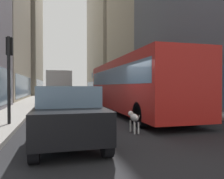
{
  "coord_description": "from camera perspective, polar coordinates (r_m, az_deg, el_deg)",
  "views": [
    {
      "loc": [
        -3.15,
        -7.81,
        1.62
      ],
      "look_at": [
        0.48,
        6.02,
        1.4
      ],
      "focal_mm": 34.79,
      "sensor_mm": 36.0,
      "label": 1
    }
  ],
  "objects": [
    {
      "name": "pedestrian_with_handbag",
      "position": [
        16.25,
        16.6,
        -1.3
      ],
      "size": [
        0.45,
        0.34,
        1.69
      ],
      "color": "#1E1E2D",
      "rests_on": "sidewalk_right"
    },
    {
      "name": "dalmatian_dog",
      "position": [
        7.69,
        5.73,
        -7.4
      ],
      "size": [
        0.22,
        0.96,
        0.72
      ],
      "color": "white",
      "rests_on": "ground"
    },
    {
      "name": "car_silver_sedan",
      "position": [
        35.59,
        -11.56,
        -0.42
      ],
      "size": [
        1.72,
        4.49,
        1.62
      ],
      "color": "#B7BABF",
      "rests_on": "ground"
    },
    {
      "name": "ground_plane",
      "position": [
        42.96,
        -10.49,
        -1.3
      ],
      "size": [
        120.0,
        120.0,
        0.0
      ],
      "primitive_type": "plane",
      "color": "#232326"
    },
    {
      "name": "building_right_mid",
      "position": [
        39.66,
        9.19,
        21.05
      ],
      "size": [
        9.96,
        17.39,
        30.61
      ],
      "color": "#B2A893",
      "rests_on": "ground"
    },
    {
      "name": "car_yellow_taxi",
      "position": [
        48.93,
        -7.72,
        -0.06
      ],
      "size": [
        1.9,
        4.47,
        1.62
      ],
      "color": "yellow",
      "rests_on": "ground"
    },
    {
      "name": "car_blue_hatchback",
      "position": [
        52.51,
        -12.58,
        -0.01
      ],
      "size": [
        1.81,
        4.03,
        1.62
      ],
      "color": "#4C6BB7",
      "rests_on": "ground"
    },
    {
      "name": "sidewalk_left",
      "position": [
        42.92,
        -18.11,
        -1.23
      ],
      "size": [
        2.4,
        110.0,
        0.15
      ],
      "primitive_type": "cube",
      "color": "#9E9991",
      "rests_on": "ground"
    },
    {
      "name": "car_red_coupe",
      "position": [
        30.93,
        -3.61,
        -0.6
      ],
      "size": [
        1.87,
        4.43,
        1.62
      ],
      "color": "red",
      "rests_on": "ground"
    },
    {
      "name": "building_right_far",
      "position": [
        59.68,
        0.57,
        17.7
      ],
      "size": [
        11.09,
        23.42,
        37.8
      ],
      "color": "#B2A893",
      "rests_on": "ground"
    },
    {
      "name": "traffic_light_near",
      "position": [
        9.47,
        -25.41,
        5.74
      ],
      "size": [
        0.24,
        0.41,
        3.4
      ],
      "color": "black",
      "rests_on": "sidewalk_left"
    },
    {
      "name": "car_grey_wagon",
      "position": [
        35.73,
        -7.71,
        -0.41
      ],
      "size": [
        1.8,
        4.38,
        1.62
      ],
      "color": "slate",
      "rests_on": "ground"
    },
    {
      "name": "sidewalk_right",
      "position": [
        43.75,
        -3.03,
        -1.14
      ],
      "size": [
        2.4,
        110.0,
        0.15
      ],
      "primitive_type": "cube",
      "color": "#9E9991",
      "rests_on": "ground"
    },
    {
      "name": "car_black_suv",
      "position": [
        6.75,
        -11.67,
        -5.9
      ],
      "size": [
        1.78,
        4.76,
        1.62
      ],
      "color": "black",
      "rests_on": "ground"
    },
    {
      "name": "building_left_far",
      "position": [
        48.76,
        -25.45,
        14.74
      ],
      "size": [
        11.68,
        21.52,
        26.76
      ],
      "color": "#B2A893",
      "rests_on": "ground"
    },
    {
      "name": "box_truck",
      "position": [
        23.66,
        -13.86,
        0.97
      ],
      "size": [
        2.3,
        7.5,
        3.05
      ],
      "color": "silver",
      "rests_on": "ground"
    },
    {
      "name": "transit_bus",
      "position": [
        12.85,
        5.1,
        1.58
      ],
      "size": [
        2.78,
        11.53,
        3.05
      ],
      "color": "red",
      "rests_on": "ground"
    }
  ]
}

